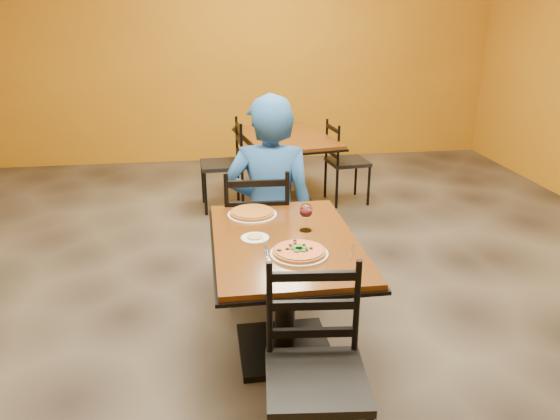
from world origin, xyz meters
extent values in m
cube|color=black|center=(0.00, 0.00, 0.00)|extent=(7.00, 8.00, 0.01)
cube|color=#B67714|center=(0.00, 4.00, 1.50)|extent=(7.00, 0.01, 3.00)
cube|color=#592D0E|center=(0.00, -0.50, 0.73)|extent=(0.80, 1.20, 0.03)
cube|color=black|center=(0.00, -0.50, 0.71)|extent=(0.83, 1.23, 0.02)
cylinder|color=black|center=(0.00, -0.50, 0.37)|extent=(0.12, 0.12, 0.66)
cube|color=black|center=(0.00, -0.50, 0.02)|extent=(0.55, 0.55, 0.04)
cube|color=#592D0E|center=(0.41, 2.09, 0.73)|extent=(1.00, 1.34, 0.03)
cube|color=black|center=(0.41, 2.09, 0.71)|extent=(1.04, 1.38, 0.02)
cylinder|color=black|center=(0.41, 2.09, 0.37)|extent=(0.12, 0.12, 0.66)
cube|color=black|center=(0.41, 2.09, 0.02)|extent=(0.64, 0.64, 0.04)
imported|color=#1B4A97|center=(0.05, 0.52, 0.71)|extent=(0.75, 0.57, 1.42)
cylinder|color=white|center=(0.04, -0.71, 0.76)|extent=(0.31, 0.31, 0.01)
cylinder|color=#9B200B|center=(0.04, -0.71, 0.77)|extent=(0.28, 0.28, 0.02)
cylinder|color=white|center=(-0.15, -0.11, 0.76)|extent=(0.31, 0.31, 0.01)
cylinder|color=#B88923|center=(-0.15, -0.11, 0.77)|extent=(0.28, 0.28, 0.02)
cylinder|color=white|center=(-0.17, -0.48, 0.76)|extent=(0.16, 0.16, 0.01)
cylinder|color=tan|center=(-0.17, -0.48, 0.76)|extent=(0.09, 0.09, 0.01)
cube|color=silver|center=(-0.12, -0.69, 0.75)|extent=(0.02, 0.19, 0.00)
cube|color=silver|center=(0.33, -0.73, 0.75)|extent=(0.08, 0.20, 0.00)
camera|label=1|loc=(-0.43, -3.25, 1.98)|focal=34.47mm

